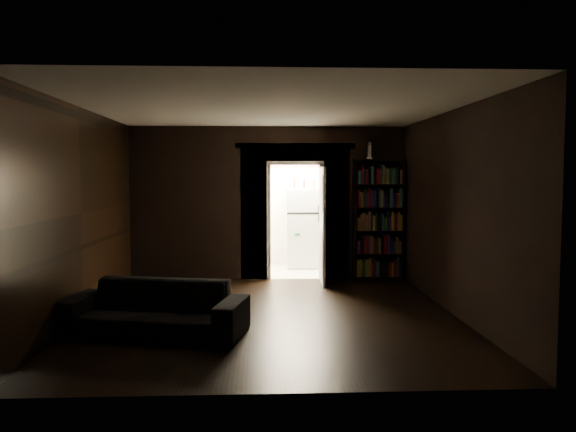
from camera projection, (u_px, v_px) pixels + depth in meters
name	position (u px, v px, depth m)	size (l,w,h in m)	color
ground	(271.00, 316.00, 7.62)	(5.50, 5.50, 0.00)	black
room_walls	(269.00, 190.00, 8.57)	(5.02, 5.61, 2.84)	black
kitchen_alcove	(292.00, 210.00, 11.41)	(2.20, 1.80, 2.60)	beige
sofa	(155.00, 300.00, 6.70)	(2.16, 0.93, 0.83)	black
bookshelf	(378.00, 220.00, 10.21)	(0.90, 0.32, 2.20)	black
refrigerator	(304.00, 228.00, 11.69)	(0.74, 0.68, 1.65)	silver
door	(322.00, 226.00, 9.89)	(0.85, 0.05, 2.05)	white
figurine	(370.00, 151.00, 10.06)	(0.10, 0.10, 0.31)	silver
bottles	(304.00, 183.00, 11.59)	(0.57, 0.07, 0.23)	black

